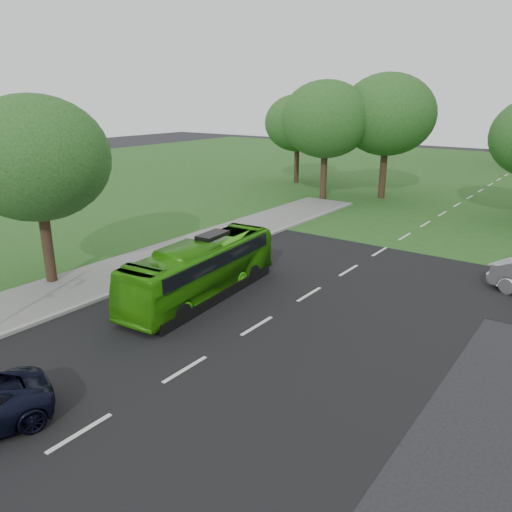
{
  "coord_description": "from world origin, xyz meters",
  "views": [
    {
      "loc": [
        10.34,
        -12.25,
        8.54
      ],
      "look_at": [
        -2.36,
        5.17,
        1.6
      ],
      "focal_mm": 35.0,
      "sensor_mm": 36.0,
      "label": 1
    }
  ],
  "objects_px": {
    "tree_park_f": "(298,123)",
    "bus": "(202,269)",
    "tree_park_b": "(387,115)",
    "tree_side_near": "(36,159)",
    "tree_park_a": "(326,119)"
  },
  "relations": [
    {
      "from": "tree_park_a",
      "to": "tree_park_b",
      "type": "distance_m",
      "value": 5.26
    },
    {
      "from": "tree_park_f",
      "to": "bus",
      "type": "xyz_separation_m",
      "value": [
        12.7,
        -28.53,
        -4.69
      ]
    },
    {
      "from": "tree_park_f",
      "to": "bus",
      "type": "height_order",
      "value": "tree_park_f"
    },
    {
      "from": "tree_side_near",
      "to": "bus",
      "type": "distance_m",
      "value": 8.82
    },
    {
      "from": "tree_park_a",
      "to": "tree_park_f",
      "type": "xyz_separation_m",
      "value": [
        -6.45,
        6.1,
        -0.73
      ]
    },
    {
      "from": "tree_park_f",
      "to": "bus",
      "type": "bearing_deg",
      "value": -66.0
    },
    {
      "from": "tree_park_a",
      "to": "tree_side_near",
      "type": "bearing_deg",
      "value": -91.35
    },
    {
      "from": "tree_park_a",
      "to": "bus",
      "type": "bearing_deg",
      "value": -74.44
    },
    {
      "from": "tree_park_f",
      "to": "tree_park_a",
      "type": "bearing_deg",
      "value": -43.39
    },
    {
      "from": "tree_side_near",
      "to": "tree_park_a",
      "type": "bearing_deg",
      "value": 88.65
    },
    {
      "from": "tree_park_b",
      "to": "tree_park_f",
      "type": "xyz_separation_m",
      "value": [
        -10.28,
        2.51,
        -1.09
      ]
    },
    {
      "from": "tree_park_f",
      "to": "tree_side_near",
      "type": "bearing_deg",
      "value": -79.51
    },
    {
      "from": "tree_park_a",
      "to": "bus",
      "type": "height_order",
      "value": "tree_park_a"
    },
    {
      "from": "tree_park_b",
      "to": "tree_side_near",
      "type": "bearing_deg",
      "value": -98.66
    },
    {
      "from": "tree_park_b",
      "to": "tree_side_near",
      "type": "xyz_separation_m",
      "value": [
        -4.43,
        -29.08,
        -1.15
      ]
    }
  ]
}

